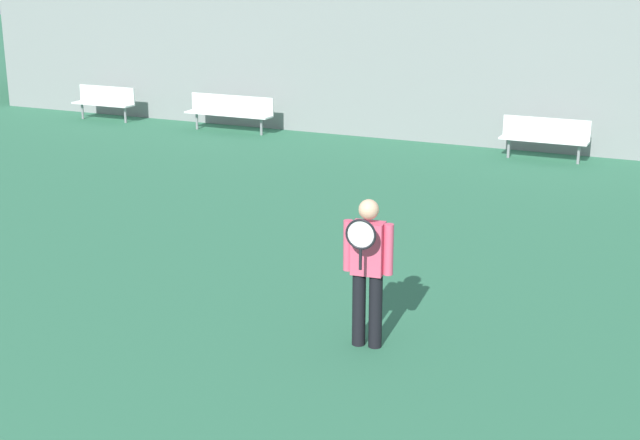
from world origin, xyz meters
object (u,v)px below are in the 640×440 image
bench_courtside_far (105,100)px  bench_adjacent_court (230,110)px  bench_by_gate (545,135)px  tennis_player (368,266)px

bench_courtside_far → bench_adjacent_court: size_ratio=0.76×
bench_adjacent_court → bench_by_gate: 7.29m
bench_by_gate → tennis_player: bearing=-89.0°
bench_courtside_far → bench_adjacent_court: 3.62m
tennis_player → bench_adjacent_court: tennis_player is taller
tennis_player → bench_adjacent_court: 12.36m
bench_adjacent_court → bench_courtside_far: bearing=-180.0°
bench_courtside_far → bench_by_gate: same height
tennis_player → bench_by_gate: (-0.18, 9.84, -0.37)m
tennis_player → bench_by_gate: bearing=84.6°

